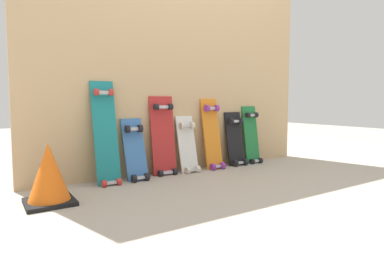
{
  "coord_description": "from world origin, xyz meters",
  "views": [
    {
      "loc": [
        -1.47,
        -2.34,
        0.59
      ],
      "look_at": [
        0.0,
        -0.07,
        0.37
      ],
      "focal_mm": 30.49,
      "sensor_mm": 36.0,
      "label": 1
    }
  ],
  "objects_px": {
    "skateboard_black": "(236,142)",
    "skateboard_white": "(188,148)",
    "traffic_cone": "(49,174)",
    "skateboard_teal": "(106,137)",
    "skateboard_red": "(163,140)",
    "skateboard_green": "(252,138)",
    "skateboard_orange": "(212,137)",
    "skateboard_blue": "(136,154)"
  },
  "relations": [
    {
      "from": "skateboard_teal",
      "to": "skateboard_orange",
      "type": "bearing_deg",
      "value": 1.08
    },
    {
      "from": "skateboard_green",
      "to": "skateboard_orange",
      "type": "bearing_deg",
      "value": -178.25
    },
    {
      "from": "skateboard_orange",
      "to": "skateboard_black",
      "type": "xyz_separation_m",
      "value": [
        0.28,
        0.01,
        -0.06
      ]
    },
    {
      "from": "skateboard_teal",
      "to": "skateboard_red",
      "type": "distance_m",
      "value": 0.49
    },
    {
      "from": "skateboard_teal",
      "to": "skateboard_blue",
      "type": "height_order",
      "value": "skateboard_teal"
    },
    {
      "from": "skateboard_red",
      "to": "skateboard_orange",
      "type": "xyz_separation_m",
      "value": [
        0.48,
        -0.02,
        -0.01
      ]
    },
    {
      "from": "skateboard_black",
      "to": "skateboard_teal",
      "type": "bearing_deg",
      "value": -178.71
    },
    {
      "from": "skateboard_teal",
      "to": "skateboard_blue",
      "type": "distance_m",
      "value": 0.26
    },
    {
      "from": "skateboard_orange",
      "to": "skateboard_black",
      "type": "height_order",
      "value": "skateboard_orange"
    },
    {
      "from": "skateboard_black",
      "to": "traffic_cone",
      "type": "height_order",
      "value": "skateboard_black"
    },
    {
      "from": "skateboard_red",
      "to": "traffic_cone",
      "type": "height_order",
      "value": "skateboard_red"
    },
    {
      "from": "skateboard_white",
      "to": "skateboard_black",
      "type": "xyz_separation_m",
      "value": [
        0.54,
        0.01,
        0.01
      ]
    },
    {
      "from": "skateboard_teal",
      "to": "skateboard_green",
      "type": "xyz_separation_m",
      "value": [
        1.45,
        0.03,
        -0.1
      ]
    },
    {
      "from": "skateboard_blue",
      "to": "skateboard_orange",
      "type": "bearing_deg",
      "value": 1.62
    },
    {
      "from": "skateboard_blue",
      "to": "skateboard_black",
      "type": "distance_m",
      "value": 1.02
    },
    {
      "from": "skateboard_green",
      "to": "skateboard_white",
      "type": "bearing_deg",
      "value": -178.67
    },
    {
      "from": "skateboard_blue",
      "to": "traffic_cone",
      "type": "distance_m",
      "value": 0.72
    },
    {
      "from": "skateboard_teal",
      "to": "skateboard_white",
      "type": "distance_m",
      "value": 0.72
    },
    {
      "from": "skateboard_white",
      "to": "skateboard_black",
      "type": "distance_m",
      "value": 0.54
    },
    {
      "from": "skateboard_teal",
      "to": "skateboard_red",
      "type": "xyz_separation_m",
      "value": [
        0.49,
        0.04,
        -0.05
      ]
    },
    {
      "from": "skateboard_teal",
      "to": "skateboard_green",
      "type": "height_order",
      "value": "skateboard_teal"
    },
    {
      "from": "skateboard_teal",
      "to": "skateboard_white",
      "type": "bearing_deg",
      "value": 1.28
    },
    {
      "from": "skateboard_green",
      "to": "skateboard_red",
      "type": "bearing_deg",
      "value": 179.64
    },
    {
      "from": "skateboard_orange",
      "to": "traffic_cone",
      "type": "xyz_separation_m",
      "value": [
        -1.4,
        -0.31,
        -0.1
      ]
    },
    {
      "from": "skateboard_black",
      "to": "traffic_cone",
      "type": "bearing_deg",
      "value": -169.1
    },
    {
      "from": "skateboard_orange",
      "to": "skateboard_white",
      "type": "bearing_deg",
      "value": -179.45
    },
    {
      "from": "skateboard_orange",
      "to": "skateboard_green",
      "type": "xyz_separation_m",
      "value": [
        0.48,
        0.01,
        -0.04
      ]
    },
    {
      "from": "skateboard_black",
      "to": "skateboard_white",
      "type": "bearing_deg",
      "value": -178.7
    },
    {
      "from": "traffic_cone",
      "to": "skateboard_red",
      "type": "bearing_deg",
      "value": 19.92
    },
    {
      "from": "skateboard_red",
      "to": "skateboard_black",
      "type": "height_order",
      "value": "skateboard_red"
    },
    {
      "from": "skateboard_red",
      "to": "skateboard_orange",
      "type": "height_order",
      "value": "skateboard_red"
    },
    {
      "from": "skateboard_red",
      "to": "skateboard_green",
      "type": "relative_size",
      "value": 1.14
    },
    {
      "from": "skateboard_blue",
      "to": "skateboard_green",
      "type": "distance_m",
      "value": 1.23
    },
    {
      "from": "skateboard_teal",
      "to": "skateboard_green",
      "type": "relative_size",
      "value": 1.32
    },
    {
      "from": "skateboard_teal",
      "to": "skateboard_red",
      "type": "relative_size",
      "value": 1.16
    },
    {
      "from": "skateboard_red",
      "to": "skateboard_black",
      "type": "xyz_separation_m",
      "value": [
        0.76,
        -0.01,
        -0.07
      ]
    },
    {
      "from": "skateboard_blue",
      "to": "skateboard_orange",
      "type": "xyz_separation_m",
      "value": [
        0.74,
        0.02,
        0.08
      ]
    },
    {
      "from": "skateboard_teal",
      "to": "skateboard_black",
      "type": "distance_m",
      "value": 1.25
    },
    {
      "from": "skateboard_red",
      "to": "skateboard_orange",
      "type": "distance_m",
      "value": 0.48
    },
    {
      "from": "skateboard_black",
      "to": "skateboard_green",
      "type": "xyz_separation_m",
      "value": [
        0.21,
        0.01,
        0.02
      ]
    },
    {
      "from": "skateboard_orange",
      "to": "traffic_cone",
      "type": "height_order",
      "value": "skateboard_orange"
    },
    {
      "from": "traffic_cone",
      "to": "skateboard_green",
      "type": "bearing_deg",
      "value": 9.88
    }
  ]
}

